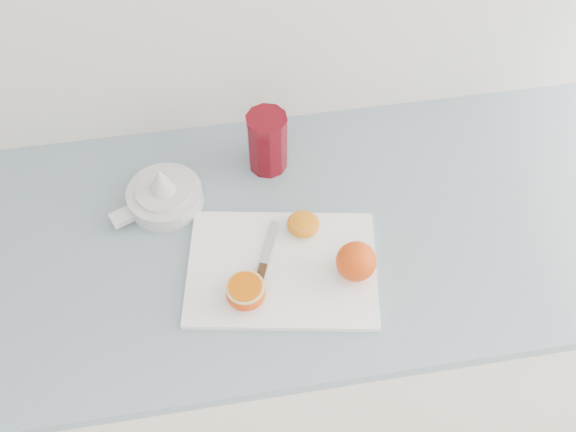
{
  "coord_description": "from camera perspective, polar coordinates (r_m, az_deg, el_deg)",
  "views": [
    {
      "loc": [
        0.14,
        0.99,
        1.91
      ],
      "look_at": [
        0.25,
        1.68,
        0.96
      ],
      "focal_mm": 40.0,
      "sensor_mm": 36.0,
      "label": 1
    }
  ],
  "objects": [
    {
      "name": "paring_knife",
      "position": [
        1.17,
        -2.45,
        -5.26
      ],
      "size": [
        0.08,
        0.17,
        0.01
      ],
      "color": "#423017",
      "rests_on": "cutting_board"
    },
    {
      "name": "counter",
      "position": [
        1.63,
        -2.41,
        -10.38
      ],
      "size": [
        2.6,
        0.64,
        0.89
      ],
      "color": "white",
      "rests_on": "ground"
    },
    {
      "name": "red_tumbler",
      "position": [
        1.3,
        -1.85,
        6.45
      ],
      "size": [
        0.08,
        0.08,
        0.14
      ],
      "color": "#63050F",
      "rests_on": "counter"
    },
    {
      "name": "squeezed_shell",
      "position": [
        1.22,
        1.36,
        -0.7
      ],
      "size": [
        0.06,
        0.06,
        0.03
      ],
      "color": "orange",
      "rests_on": "cutting_board"
    },
    {
      "name": "citrus_juicer",
      "position": [
        1.29,
        -11.0,
        1.88
      ],
      "size": [
        0.19,
        0.15,
        0.1
      ],
      "color": "white",
      "rests_on": "counter"
    },
    {
      "name": "whole_orange",
      "position": [
        1.16,
        6.07,
        -4.04
      ],
      "size": [
        0.07,
        0.07,
        0.07
      ],
      "color": "#F0591A",
      "rests_on": "cutting_board"
    },
    {
      "name": "half_orange",
      "position": [
        1.14,
        -3.79,
        -6.78
      ],
      "size": [
        0.07,
        0.07,
        0.04
      ],
      "color": "#F0591A",
      "rests_on": "cutting_board"
    },
    {
      "name": "cutting_board",
      "position": [
        1.19,
        -0.53,
        -4.67
      ],
      "size": [
        0.39,
        0.31,
        0.01
      ],
      "primitive_type": "cube",
      "rotation": [
        0.0,
        0.0,
        -0.18
      ],
      "color": "white",
      "rests_on": "counter"
    }
  ]
}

